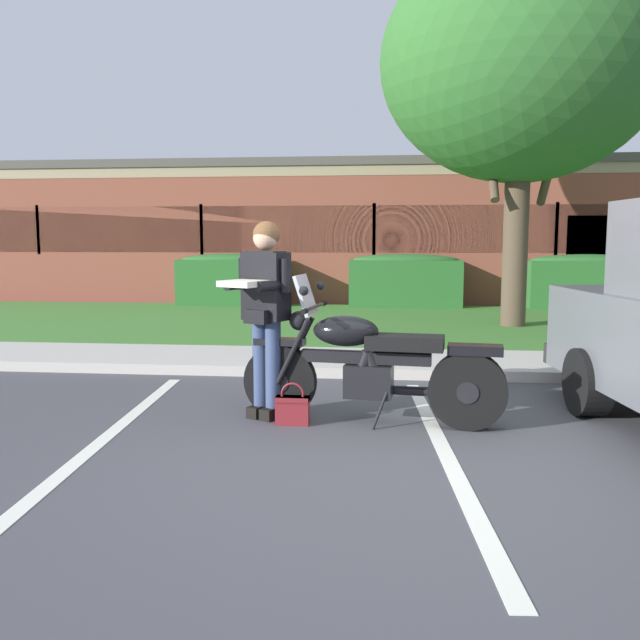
{
  "coord_description": "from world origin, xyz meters",
  "views": [
    {
      "loc": [
        -0.07,
        -4.65,
        1.54
      ],
      "look_at": [
        -0.68,
        1.08,
        0.85
      ],
      "focal_mm": 37.4,
      "sensor_mm": 36.0,
      "label": 1
    }
  ],
  "objects_px": {
    "shade_tree": "(522,62)",
    "hedge_center_left": "(405,280)",
    "handbag": "(293,408)",
    "hedge_center_right": "(587,281)",
    "rider_person": "(265,303)",
    "hedge_left": "(234,279)",
    "brick_building": "(378,234)",
    "motorcycle": "(381,366)"
  },
  "relations": [
    {
      "from": "motorcycle",
      "to": "hedge_center_left",
      "type": "bearing_deg",
      "value": 87.62
    },
    {
      "from": "motorcycle",
      "to": "hedge_center_left",
      "type": "xyz_separation_m",
      "value": [
        0.4,
        9.66,
        0.16
      ]
    },
    {
      "from": "shade_tree",
      "to": "hedge_left",
      "type": "height_order",
      "value": "shade_tree"
    },
    {
      "from": "hedge_left",
      "to": "brick_building",
      "type": "relative_size",
      "value": 0.1
    },
    {
      "from": "hedge_center_right",
      "to": "brick_building",
      "type": "distance_m",
      "value": 7.25
    },
    {
      "from": "handbag",
      "to": "hedge_center_left",
      "type": "xyz_separation_m",
      "value": [
        1.13,
        9.78,
        0.51
      ]
    },
    {
      "from": "shade_tree",
      "to": "brick_building",
      "type": "height_order",
      "value": "shade_tree"
    },
    {
      "from": "hedge_left",
      "to": "hedge_center_right",
      "type": "xyz_separation_m",
      "value": [
        7.92,
        0.0,
        0.0
      ]
    },
    {
      "from": "shade_tree",
      "to": "hedge_center_right",
      "type": "height_order",
      "value": "shade_tree"
    },
    {
      "from": "shade_tree",
      "to": "hedge_left",
      "type": "xyz_separation_m",
      "value": [
        -5.77,
        3.34,
        -3.86
      ]
    },
    {
      "from": "shade_tree",
      "to": "brick_building",
      "type": "xyz_separation_m",
      "value": [
        -2.53,
        8.76,
        -2.77
      ]
    },
    {
      "from": "shade_tree",
      "to": "hedge_center_left",
      "type": "bearing_deg",
      "value": 118.42
    },
    {
      "from": "handbag",
      "to": "hedge_center_right",
      "type": "xyz_separation_m",
      "value": [
        5.1,
        9.78,
        0.51
      ]
    },
    {
      "from": "hedge_left",
      "to": "hedge_center_right",
      "type": "height_order",
      "value": "same"
    },
    {
      "from": "rider_person",
      "to": "shade_tree",
      "type": "bearing_deg",
      "value": 62.83
    },
    {
      "from": "rider_person",
      "to": "shade_tree",
      "type": "height_order",
      "value": "shade_tree"
    },
    {
      "from": "handbag",
      "to": "shade_tree",
      "type": "relative_size",
      "value": 0.06
    },
    {
      "from": "rider_person",
      "to": "hedge_left",
      "type": "relative_size",
      "value": 0.67
    },
    {
      "from": "handbag",
      "to": "hedge_center_right",
      "type": "height_order",
      "value": "hedge_center_right"
    },
    {
      "from": "hedge_center_left",
      "to": "brick_building",
      "type": "bearing_deg",
      "value": 97.66
    },
    {
      "from": "rider_person",
      "to": "handbag",
      "type": "relative_size",
      "value": 4.74
    },
    {
      "from": "handbag",
      "to": "hedge_left",
      "type": "relative_size",
      "value": 0.14
    },
    {
      "from": "rider_person",
      "to": "handbag",
      "type": "xyz_separation_m",
      "value": [
        0.27,
        -0.2,
        -0.86
      ]
    },
    {
      "from": "handbag",
      "to": "brick_building",
      "type": "xyz_separation_m",
      "value": [
        0.4,
        15.2,
        1.6
      ]
    },
    {
      "from": "hedge_left",
      "to": "motorcycle",
      "type": "bearing_deg",
      "value": -69.76
    },
    {
      "from": "shade_tree",
      "to": "brick_building",
      "type": "bearing_deg",
      "value": 106.14
    },
    {
      "from": "shade_tree",
      "to": "hedge_center_right",
      "type": "distance_m",
      "value": 5.54
    },
    {
      "from": "handbag",
      "to": "shade_tree",
      "type": "bearing_deg",
      "value": 65.48
    },
    {
      "from": "hedge_center_right",
      "to": "brick_building",
      "type": "bearing_deg",
      "value": 130.87
    },
    {
      "from": "hedge_left",
      "to": "brick_building",
      "type": "distance_m",
      "value": 6.4
    },
    {
      "from": "handbag",
      "to": "hedge_center_left",
      "type": "distance_m",
      "value": 9.86
    },
    {
      "from": "rider_person",
      "to": "hedge_center_right",
      "type": "bearing_deg",
      "value": 60.77
    },
    {
      "from": "hedge_left",
      "to": "hedge_center_right",
      "type": "distance_m",
      "value": 7.92
    },
    {
      "from": "hedge_left",
      "to": "hedge_center_left",
      "type": "bearing_deg",
      "value": 0.0
    },
    {
      "from": "rider_person",
      "to": "brick_building",
      "type": "xyz_separation_m",
      "value": [
        0.67,
        15.0,
        0.73
      ]
    },
    {
      "from": "handbag",
      "to": "hedge_center_right",
      "type": "relative_size",
      "value": 0.14
    },
    {
      "from": "handbag",
      "to": "hedge_center_left",
      "type": "bearing_deg",
      "value": 83.39
    },
    {
      "from": "rider_person",
      "to": "hedge_center_left",
      "type": "relative_size",
      "value": 0.68
    },
    {
      "from": "shade_tree",
      "to": "hedge_left",
      "type": "relative_size",
      "value": 2.57
    },
    {
      "from": "shade_tree",
      "to": "handbag",
      "type": "bearing_deg",
      "value": -114.52
    },
    {
      "from": "hedge_center_left",
      "to": "handbag",
      "type": "bearing_deg",
      "value": -96.61
    },
    {
      "from": "shade_tree",
      "to": "hedge_center_left",
      "type": "relative_size",
      "value": 2.61
    }
  ]
}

